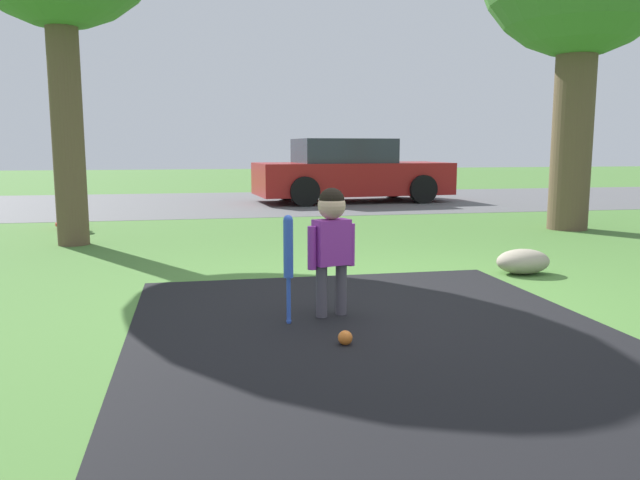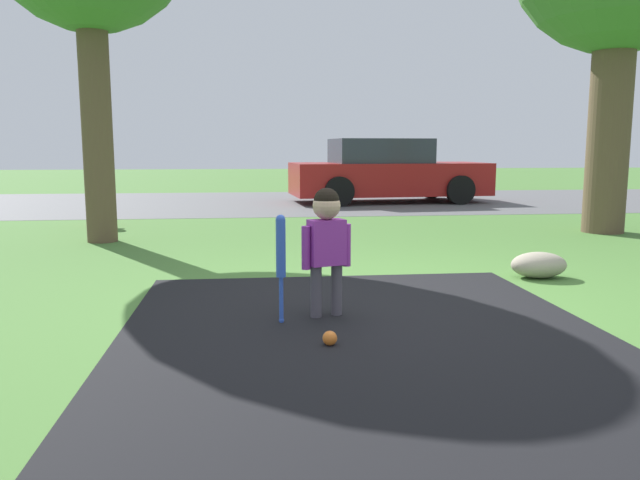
# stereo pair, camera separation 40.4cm
# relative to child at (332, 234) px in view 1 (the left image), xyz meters

# --- Properties ---
(ground_plane) EXTENTS (60.00, 60.00, 0.00)m
(ground_plane) POSITION_rel_child_xyz_m (0.52, 0.33, -0.58)
(ground_plane) COLOR #477533
(driveway_strip) EXTENTS (3.07, 7.00, 0.01)m
(driveway_strip) POSITION_rel_child_xyz_m (0.19, -2.17, -0.57)
(driveway_strip) COLOR black
(driveway_strip) RESTS_ON ground
(street_strip) EXTENTS (40.00, 6.00, 0.01)m
(street_strip) POSITION_rel_child_xyz_m (0.52, 9.21, -0.58)
(street_strip) COLOR #59595B
(street_strip) RESTS_ON ground
(child) EXTENTS (0.35, 0.20, 0.89)m
(child) POSITION_rel_child_xyz_m (0.00, 0.00, 0.00)
(child) COLOR #4C4751
(child) RESTS_ON ground
(baseball_bat) EXTENTS (0.06, 0.06, 0.73)m
(baseball_bat) POSITION_rel_child_xyz_m (-0.32, -0.13, -0.11)
(baseball_bat) COLOR blue
(baseball_bat) RESTS_ON ground
(sports_ball) EXTENTS (0.09, 0.09, 0.09)m
(sports_ball) POSITION_rel_child_xyz_m (-0.06, -0.64, -0.53)
(sports_ball) COLOR orange
(sports_ball) RESTS_ON ground
(fire_hydrant) EXTENTS (0.33, 0.29, 0.67)m
(fire_hydrant) POSITION_rel_child_xyz_m (-2.73, 5.35, -0.25)
(fire_hydrant) COLOR red
(fire_hydrant) RESTS_ON ground
(parked_car) EXTENTS (4.23, 2.08, 1.34)m
(parked_car) POSITION_rel_child_xyz_m (2.39, 8.95, 0.05)
(parked_car) COLOR maroon
(parked_car) RESTS_ON ground
(edging_rock) EXTENTS (0.50, 0.35, 0.23)m
(edging_rock) POSITION_rel_child_xyz_m (2.05, 1.07, -0.46)
(edging_rock) COLOR #9E937F
(edging_rock) RESTS_ON ground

